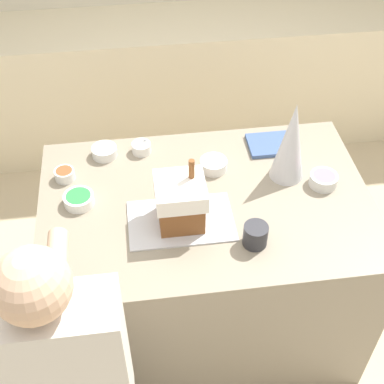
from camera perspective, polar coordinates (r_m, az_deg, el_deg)
name	(u,v)px	position (r m, az deg, el deg)	size (l,w,h in m)	color
ground_plane	(203,319)	(3.06, 1.17, -13.35)	(12.00, 12.00, 0.00)	#C6B28E
back_cabinet_block	(170,83)	(3.93, -2.40, 11.58)	(6.00, 0.60, 0.93)	beige
kitchen_island	(204,267)	(2.68, 1.32, -7.98)	(1.45, 0.96, 0.94)	gray
baking_tray	(181,221)	(2.24, -1.20, -3.09)	(0.44, 0.28, 0.01)	silver
gingerbread_house	(181,201)	(2.16, -1.23, -1.00)	(0.20, 0.20, 0.30)	brown
decorative_tree	(291,142)	(2.36, 10.53, 5.31)	(0.15, 0.15, 0.39)	silver
candy_bowl_front_corner	(104,151)	(2.57, -9.32, 4.32)	(0.12, 0.12, 0.05)	silver
candy_bowl_far_right	(214,164)	(2.46, 2.31, 2.98)	(0.13, 0.13, 0.05)	white
candy_bowl_near_tray_left	(141,147)	(2.57, -5.42, 4.77)	(0.09, 0.09, 0.05)	white
candy_bowl_far_left	(65,174)	(2.48, -13.43, 1.86)	(0.09, 0.09, 0.05)	silver
candy_bowl_near_tray_right	(323,179)	(2.45, 13.84, 1.31)	(0.12, 0.12, 0.05)	silver
candy_bowl_behind_tray	(79,199)	(2.35, -11.98, -0.75)	(0.13, 0.13, 0.05)	white
cookbook	(271,144)	(2.63, 8.44, 5.06)	(0.22, 0.17, 0.02)	#3F598C
mug	(255,235)	(2.14, 6.78, -4.59)	(0.10, 0.10, 0.10)	#2D2D33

